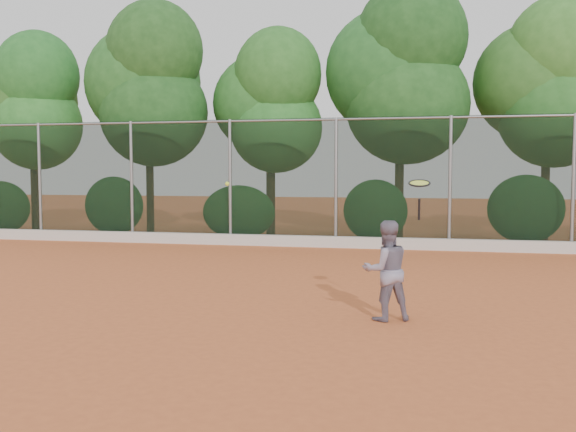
# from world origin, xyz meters

# --- Properties ---
(ground) EXTENTS (80.00, 80.00, 0.00)m
(ground) POSITION_xyz_m (0.00, 0.00, 0.00)
(ground) COLOR #C85E2F
(ground) RESTS_ON ground
(concrete_curb) EXTENTS (24.00, 0.20, 0.30)m
(concrete_curb) POSITION_xyz_m (0.00, 6.82, 0.15)
(concrete_curb) COLOR beige
(concrete_curb) RESTS_ON ground
(tennis_player) EXTENTS (0.83, 0.75, 1.38)m
(tennis_player) POSITION_xyz_m (1.92, -1.41, 0.69)
(tennis_player) COLOR gray
(tennis_player) RESTS_ON ground
(chainlink_fence) EXTENTS (24.09, 0.09, 3.50)m
(chainlink_fence) POSITION_xyz_m (-0.00, 7.00, 1.86)
(chainlink_fence) COLOR black
(chainlink_fence) RESTS_ON ground
(foliage_backdrop) EXTENTS (23.70, 3.63, 7.55)m
(foliage_backdrop) POSITION_xyz_m (-0.55, 8.98, 4.40)
(foliage_backdrop) COLOR #3C2517
(foliage_backdrop) RESTS_ON ground
(tennis_racket) EXTENTS (0.30, 0.29, 0.55)m
(tennis_racket) POSITION_xyz_m (2.36, -1.61, 1.86)
(tennis_racket) COLOR black
(tennis_racket) RESTS_ON ground
(tennis_ball_in_flight) EXTENTS (0.06, 0.06, 0.06)m
(tennis_ball_in_flight) POSITION_xyz_m (-0.37, -1.40, 1.88)
(tennis_ball_in_flight) COLOR #D0E834
(tennis_ball_in_flight) RESTS_ON ground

